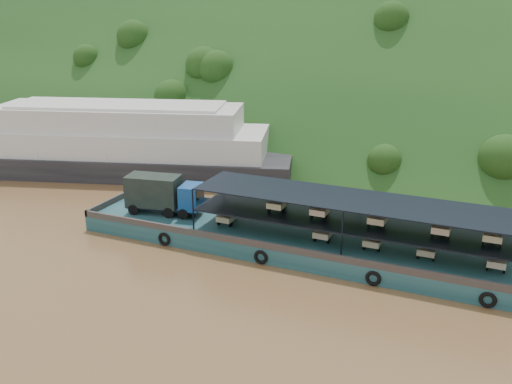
% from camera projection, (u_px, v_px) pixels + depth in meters
% --- Properties ---
extents(ground, '(160.00, 160.00, 0.00)m').
position_uv_depth(ground, '(264.00, 247.00, 43.28)').
color(ground, brown).
rests_on(ground, ground).
extents(hillside, '(140.00, 39.60, 39.60)m').
position_uv_depth(hillside, '(372.00, 143.00, 74.49)').
color(hillside, '#143513').
rests_on(hillside, ground).
extents(cargo_barge, '(35.00, 7.18, 4.54)m').
position_uv_depth(cargo_barge, '(295.00, 235.00, 42.64)').
color(cargo_barge, '#133B43').
rests_on(cargo_barge, ground).
extents(passenger_ferry, '(37.95, 19.63, 7.47)m').
position_uv_depth(passenger_ferry, '(120.00, 143.00, 61.17)').
color(passenger_ferry, black).
rests_on(passenger_ferry, ground).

